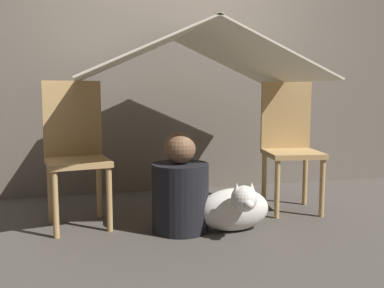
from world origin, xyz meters
TOP-DOWN VIEW (x-y plane):
  - ground_plane at (0.00, 0.00)m, footprint 8.80×8.80m
  - wall_back at (0.00, 1.00)m, footprint 7.00×0.05m
  - chair_left at (-0.76, 0.17)m, footprint 0.43×0.43m
  - chair_right at (0.76, 0.17)m, footprint 0.43×0.43m
  - sheet_canopy at (0.00, 0.10)m, footprint 1.51×1.20m
  - person_front at (-0.13, -0.13)m, footprint 0.36×0.36m
  - dog at (0.19, -0.24)m, footprint 0.46×0.39m
  - floor_cushion at (0.23, 0.13)m, footprint 0.39×0.31m

SIDE VIEW (x-z plane):
  - ground_plane at x=0.00m, z-range 0.00..0.00m
  - floor_cushion at x=0.23m, z-range 0.00..0.10m
  - dog at x=0.19m, z-range -0.02..0.33m
  - person_front at x=-0.13m, z-range -0.06..0.56m
  - chair_left at x=-0.76m, z-range 0.03..0.98m
  - chair_right at x=0.76m, z-range 0.03..0.98m
  - sheet_canopy at x=0.00m, z-range 0.94..1.28m
  - wall_back at x=0.00m, z-range 0.00..2.50m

